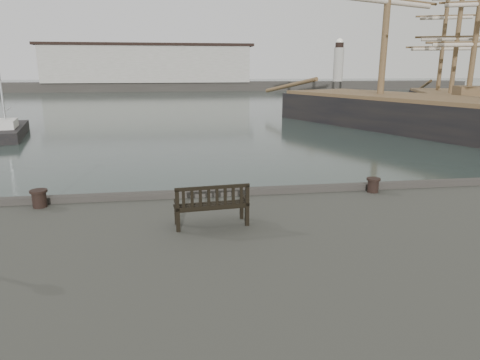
# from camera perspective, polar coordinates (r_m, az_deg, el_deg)

# --- Properties ---
(ground) EXTENTS (400.00, 400.00, 0.00)m
(ground) POSITION_cam_1_polar(r_m,az_deg,el_deg) (13.51, 1.63, -8.03)
(ground) COLOR black
(ground) RESTS_ON ground
(breakwater) EXTENTS (140.00, 9.50, 12.20)m
(breakwater) POSITION_cam_1_polar(r_m,az_deg,el_deg) (104.29, -10.13, 13.99)
(breakwater) COLOR #383530
(breakwater) RESTS_ON ground
(bench) EXTENTS (1.80, 0.76, 1.00)m
(bench) POSITION_cam_1_polar(r_m,az_deg,el_deg) (10.25, -3.83, -4.36)
(bench) COLOR black
(bench) RESTS_ON quay
(bollard_left) EXTENTS (0.57, 0.57, 0.48)m
(bollard_left) POSITION_cam_1_polar(r_m,az_deg,el_deg) (12.78, -25.19, -2.26)
(bollard_left) COLOR black
(bollard_left) RESTS_ON quay
(bollard_right) EXTENTS (0.44, 0.44, 0.44)m
(bollard_right) POSITION_cam_1_polar(r_m,az_deg,el_deg) (13.58, 17.33, -0.66)
(bollard_right) COLOR black
(bollard_right) RESTS_ON quay
(yacht_d) EXTENTS (4.06, 8.91, 10.98)m
(yacht_d) POSITION_cam_1_polar(r_m,az_deg,el_deg) (38.27, -28.52, 5.45)
(yacht_d) COLOR black
(yacht_d) RESTS_ON ground
(tall_ship_far) EXTENTS (14.51, 25.60, 21.77)m
(tall_ship_far) POSITION_cam_1_polar(r_m,az_deg,el_deg) (54.73, 26.06, 8.55)
(tall_ship_far) COLOR black
(tall_ship_far) RESTS_ON ground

